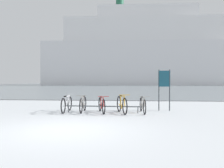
% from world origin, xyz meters
% --- Properties ---
extents(ground, '(80.00, 132.00, 0.08)m').
position_xyz_m(ground, '(0.00, 53.90, -0.04)').
color(ground, silver).
extents(bike_rack, '(3.46, 0.18, 0.31)m').
position_xyz_m(bike_rack, '(0.65, 3.76, 0.27)').
color(bike_rack, '#4C5156').
rests_on(bike_rack, ground).
extents(bicycle_0, '(0.46, 1.78, 0.79)m').
position_xyz_m(bicycle_0, '(-0.99, 3.82, 0.36)').
color(bicycle_0, black).
rests_on(bicycle_0, ground).
extents(bicycle_1, '(0.46, 1.70, 0.78)m').
position_xyz_m(bicycle_1, '(-0.25, 3.85, 0.35)').
color(bicycle_1, black).
rests_on(bicycle_1, ground).
extents(bicycle_2, '(0.60, 1.57, 0.76)m').
position_xyz_m(bicycle_2, '(0.62, 3.70, 0.34)').
color(bicycle_2, black).
rests_on(bicycle_2, ground).
extents(bicycle_3, '(0.62, 1.66, 0.83)m').
position_xyz_m(bicycle_3, '(1.50, 3.64, 0.38)').
color(bicycle_3, black).
rests_on(bicycle_3, ground).
extents(bicycle_4, '(0.46, 1.68, 0.75)m').
position_xyz_m(bicycle_4, '(2.41, 3.79, 0.34)').
color(bicycle_4, black).
rests_on(bicycle_4, ground).
extents(info_sign, '(0.54, 0.18, 1.93)m').
position_xyz_m(info_sign, '(3.46, 4.68, 1.31)').
color(info_sign, '#33383D').
rests_on(info_sign, ground).
extents(ferry_ship, '(59.71, 13.44, 26.81)m').
position_xyz_m(ferry_ship, '(7.00, 61.76, 8.99)').
color(ferry_ship, white).
rests_on(ferry_ship, ground).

